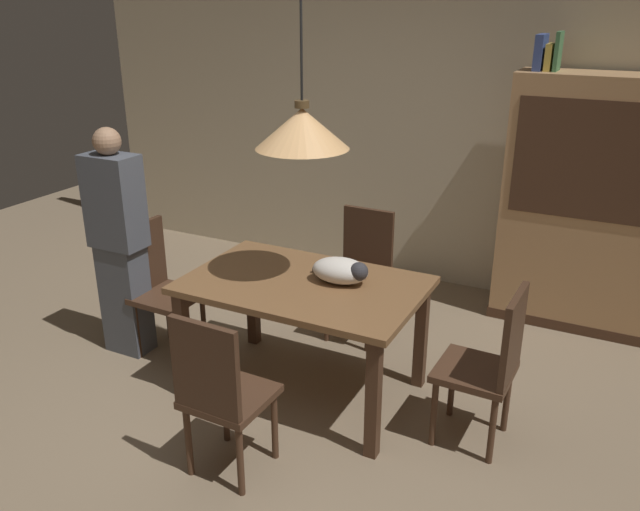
# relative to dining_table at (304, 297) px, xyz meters

# --- Properties ---
(ground) EXTENTS (10.00, 10.00, 0.00)m
(ground) POSITION_rel_dining_table_xyz_m (0.01, -0.55, -0.65)
(ground) COLOR #847056
(back_wall) EXTENTS (6.40, 0.10, 2.90)m
(back_wall) POSITION_rel_dining_table_xyz_m (0.01, 2.10, 0.80)
(back_wall) COLOR beige
(back_wall) RESTS_ON ground
(dining_table) EXTENTS (1.40, 0.90, 0.75)m
(dining_table) POSITION_rel_dining_table_xyz_m (0.00, 0.00, 0.00)
(dining_table) COLOR brown
(dining_table) RESTS_ON ground
(chair_near_front) EXTENTS (0.41, 0.41, 0.93)m
(chair_near_front) POSITION_rel_dining_table_xyz_m (-0.00, -0.88, -0.14)
(chair_near_front) COLOR #472D1E
(chair_near_front) RESTS_ON ground
(chair_far_back) EXTENTS (0.41, 0.41, 0.93)m
(chair_far_back) POSITION_rel_dining_table_xyz_m (0.00, 0.88, -0.14)
(chair_far_back) COLOR #472D1E
(chair_far_back) RESTS_ON ground
(chair_left_side) EXTENTS (0.41, 0.41, 0.93)m
(chair_left_side) POSITION_rel_dining_table_xyz_m (-1.13, 0.00, -0.14)
(chair_left_side) COLOR #472D1E
(chair_left_side) RESTS_ON ground
(chair_right_side) EXTENTS (0.41, 0.41, 0.93)m
(chair_right_side) POSITION_rel_dining_table_xyz_m (1.13, -0.00, -0.14)
(chair_right_side) COLOR #472D1E
(chair_right_side) RESTS_ON ground
(cat_sleeping) EXTENTS (0.39, 0.25, 0.16)m
(cat_sleeping) POSITION_rel_dining_table_xyz_m (0.20, 0.09, 0.18)
(cat_sleeping) COLOR silver
(cat_sleeping) RESTS_ON dining_table
(pendant_lamp) EXTENTS (0.52, 0.52, 1.30)m
(pendant_lamp) POSITION_rel_dining_table_xyz_m (-0.00, 0.00, 1.01)
(pendant_lamp) COLOR #E0A86B
(hutch_bookcase) EXTENTS (1.12, 0.45, 1.85)m
(hutch_bookcase) POSITION_rel_dining_table_xyz_m (1.34, 1.77, 0.24)
(hutch_bookcase) COLOR tan
(hutch_bookcase) RESTS_ON ground
(book_blue_wide) EXTENTS (0.06, 0.24, 0.24)m
(book_blue_wide) POSITION_rel_dining_table_xyz_m (0.92, 1.77, 1.32)
(book_blue_wide) COLOR #384C93
(book_blue_wide) RESTS_ON hutch_bookcase
(book_yellow_short) EXTENTS (0.04, 0.20, 0.18)m
(book_yellow_short) POSITION_rel_dining_table_xyz_m (0.99, 1.77, 1.29)
(book_yellow_short) COLOR gold
(book_yellow_short) RESTS_ON hutch_bookcase
(book_green_slim) EXTENTS (0.03, 0.20, 0.26)m
(book_green_slim) POSITION_rel_dining_table_xyz_m (1.04, 1.77, 1.33)
(book_green_slim) COLOR #427A4C
(book_green_slim) RESTS_ON hutch_bookcase
(person_standing) EXTENTS (0.36, 0.22, 1.57)m
(person_standing) POSITION_rel_dining_table_xyz_m (-1.35, -0.09, 0.14)
(person_standing) COLOR #4C515B
(person_standing) RESTS_ON ground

